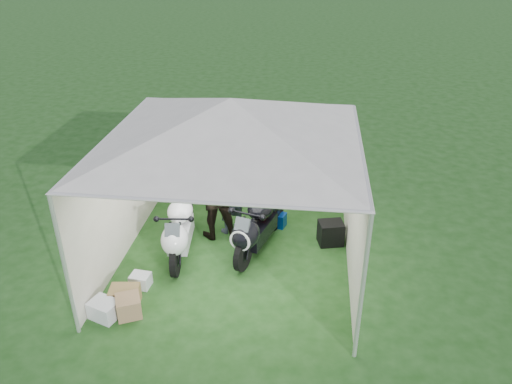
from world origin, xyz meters
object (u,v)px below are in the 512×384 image
Objects in this scene: paddock_stand at (276,219)px; crate_1 at (129,306)px; crate_0 at (104,309)px; motorcycle_black at (257,224)px; motorcycle_white at (180,227)px; person_blue_jacket at (230,192)px; crate_2 at (141,280)px; equipment_box at (331,233)px; crate_3 at (125,296)px; person_dark_jacket at (214,192)px; canopy_tent at (231,124)px.

crate_1 is at bearing -125.20° from paddock_stand.
motorcycle_black is at bearing 44.27° from crate_0.
person_blue_jacket is at bearing 44.30° from motorcycle_white.
paddock_stand is 1.20× the size of crate_2.
person_blue_jacket is (0.76, 0.91, 0.28)m from motorcycle_white.
crate_1 is (-2.02, -2.86, 0.02)m from paddock_stand.
equipment_box reaches higher than crate_3.
person_blue_jacket is 3.73× the size of crate_3.
person_dark_jacket is 0.34m from person_blue_jacket.
person_dark_jacket is at bearing 64.30° from crate_3.
canopy_tent is at bearing -11.09° from motorcycle_white.
motorcycle_black is 5.63× the size of crate_1.
equipment_box is at bearing 28.07° from crate_2.
canopy_tent is 13.34× the size of crate_0.
motorcycle_black is 4.78× the size of crate_0.
equipment_box is at bearing 8.35° from motorcycle_white.
person_dark_jacket reaches higher than person_blue_jacket.
motorcycle_black is at bearing 42.20° from crate_3.
crate_1 is at bearing 14.67° from crate_0.
person_dark_jacket is 1.11× the size of person_blue_jacket.
equipment_box reaches higher than crate_0.
crate_1 is 0.80× the size of crate_3.
motorcycle_black is 1.44m from equipment_box.
canopy_tent reaches higher than motorcycle_white.
crate_0 is at bearing -111.45° from crate_2.
crate_3 is (-1.53, -1.35, -2.42)m from canopy_tent.
person_blue_jacket is 3.78× the size of equipment_box.
crate_0 is at bearing -119.12° from motorcycle_black.
person_dark_jacket is 2.89m from crate_0.
canopy_tent reaches higher than crate_0.
equipment_box is 4.22m from crate_0.
motorcycle_white reaches higher than crate_3.
person_blue_jacket is (-0.59, 0.63, 0.27)m from motorcycle_black.
crate_1 is at bearing 16.93° from person_blue_jacket.
equipment_box is 3.55m from crate_2.
paddock_stand reaches higher than crate_2.
crate_0 is 1.18× the size of crate_1.
equipment_box is at bearing -25.31° from paddock_stand.
person_dark_jacket reaches higher than crate_3.
motorcycle_black is at bearing -106.61° from paddock_stand.
canopy_tent is 1.89m from person_dark_jacket.
crate_2 is (0.31, 0.78, -0.03)m from crate_0.
crate_0 is at bearing -122.01° from crate_3.
person_dark_jacket reaches higher than crate_1.
canopy_tent is 2.01m from person_blue_jacket.
paddock_stand is at bearing 46.47° from crate_2.
motorcycle_white is 5.50× the size of paddock_stand.
person_blue_jacket is (-0.23, 1.00, -1.73)m from canopy_tent.
crate_2 is (-2.06, -2.17, -0.03)m from paddock_stand.
crate_3 is (-1.89, -1.72, -0.42)m from motorcycle_black.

